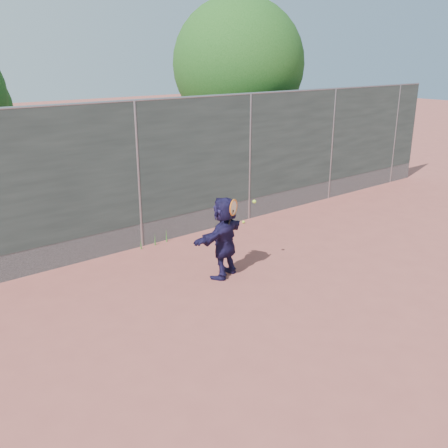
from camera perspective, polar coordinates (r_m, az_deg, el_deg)
ground at (r=8.08m, az=3.30°, el=-9.55°), size 80.00×80.00×0.00m
player at (r=8.90m, az=-0.00°, el=-1.51°), size 1.45×0.87×1.49m
ball_ground at (r=11.97m, az=2.24°, el=0.24°), size 0.07×0.07×0.07m
fence at (r=10.23m, az=-9.81°, el=5.79°), size 20.00×0.06×3.03m
swing_action at (r=8.64m, az=1.32°, el=1.86°), size 0.73×0.20×0.51m
tree_right at (r=14.53m, az=2.09°, el=17.38°), size 3.78×3.60×5.39m
weed_clump at (r=10.68m, az=-7.70°, el=-1.66°), size 0.68×0.07×0.30m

